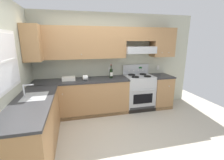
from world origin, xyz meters
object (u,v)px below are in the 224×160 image
Objects in this scene: stove at (139,92)px; wine_bottle at (111,73)px; paper_towel_roll at (85,78)px; bowl at (69,79)px.

stove is 0.96m from wine_bottle.
wine_bottle is at bearing 7.26° from paper_towel_roll.
stove reaches higher than paper_towel_roll.
stove is at bearing 2.50° from paper_towel_roll.
bowl is (-1.06, 0.00, -0.11)m from wine_bottle.
wine_bottle is at bearing -0.00° from bowl.
stove is 3.42× the size of wine_bottle.
wine_bottle is 1.07m from bowl.
stove is at bearing -1.64° from wine_bottle.
stove is 9.45× the size of paper_towel_roll.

